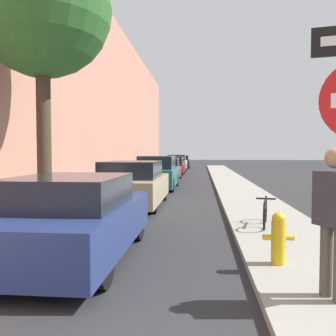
{
  "coord_description": "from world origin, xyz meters",
  "views": [
    {
      "loc": [
        1.24,
        -0.35,
        1.75
      ],
      "look_at": [
        0.21,
        10.39,
        1.25
      ],
      "focal_mm": 37.63,
      "sensor_mm": 36.0,
      "label": 1
    }
  ],
  "objects_px": {
    "street_tree_near": "(42,9)",
    "parked_car_navy": "(73,218)",
    "parked_car_champagne": "(133,185)",
    "fire_hydrant": "(278,237)",
    "parked_car_maroon": "(172,166)",
    "parked_car_black": "(181,162)",
    "pedestrian": "(334,214)",
    "parked_car_red": "(166,170)",
    "parked_car_teal": "(158,173)",
    "parked_car_silver": "(177,163)",
    "bicycle": "(265,211)"
  },
  "relations": [
    {
      "from": "fire_hydrant",
      "to": "pedestrian",
      "type": "relative_size",
      "value": 0.45
    },
    {
      "from": "parked_car_teal",
      "to": "parked_car_maroon",
      "type": "height_order",
      "value": "parked_car_teal"
    },
    {
      "from": "parked_car_silver",
      "to": "street_tree_near",
      "type": "height_order",
      "value": "street_tree_near"
    },
    {
      "from": "parked_car_navy",
      "to": "parked_car_black",
      "type": "xyz_separation_m",
      "value": [
        -0.07,
        32.42,
        -0.01
      ]
    },
    {
      "from": "parked_car_champagne",
      "to": "fire_hydrant",
      "type": "bearing_deg",
      "value": -60.98
    },
    {
      "from": "parked_car_red",
      "to": "fire_hydrant",
      "type": "distance_m",
      "value": 16.83
    },
    {
      "from": "parked_car_silver",
      "to": "fire_hydrant",
      "type": "height_order",
      "value": "parked_car_silver"
    },
    {
      "from": "parked_car_maroon",
      "to": "fire_hydrant",
      "type": "xyz_separation_m",
      "value": [
        3.35,
        -22.02,
        -0.14
      ]
    },
    {
      "from": "parked_car_black",
      "to": "pedestrian",
      "type": "bearing_deg",
      "value": -83.94
    },
    {
      "from": "parked_car_champagne",
      "to": "parked_car_black",
      "type": "relative_size",
      "value": 0.96
    },
    {
      "from": "parked_car_black",
      "to": "street_tree_near",
      "type": "relative_size",
      "value": 0.71
    },
    {
      "from": "street_tree_near",
      "to": "pedestrian",
      "type": "distance_m",
      "value": 7.4
    },
    {
      "from": "parked_car_navy",
      "to": "parked_car_maroon",
      "type": "relative_size",
      "value": 0.93
    },
    {
      "from": "parked_car_champagne",
      "to": "parked_car_teal",
      "type": "xyz_separation_m",
      "value": [
        0.15,
        5.29,
        0.04
      ]
    },
    {
      "from": "pedestrian",
      "to": "fire_hydrant",
      "type": "bearing_deg",
      "value": 168.01
    },
    {
      "from": "street_tree_near",
      "to": "pedestrian",
      "type": "relative_size",
      "value": 3.86
    },
    {
      "from": "parked_car_champagne",
      "to": "street_tree_near",
      "type": "xyz_separation_m",
      "value": [
        -1.38,
        -3.39,
        4.27
      ]
    },
    {
      "from": "parked_car_maroon",
      "to": "parked_car_champagne",
      "type": "bearing_deg",
      "value": -89.9
    },
    {
      "from": "parked_car_maroon",
      "to": "parked_car_black",
      "type": "xyz_separation_m",
      "value": [
        0.08,
        10.76,
        -0.0
      ]
    },
    {
      "from": "parked_car_teal",
      "to": "street_tree_near",
      "type": "distance_m",
      "value": 9.78
    },
    {
      "from": "parked_car_red",
      "to": "street_tree_near",
      "type": "xyz_separation_m",
      "value": [
        -1.41,
        -13.92,
        4.32
      ]
    },
    {
      "from": "parked_car_black",
      "to": "street_tree_near",
      "type": "xyz_separation_m",
      "value": [
        -1.43,
        -30.2,
        4.31
      ]
    },
    {
      "from": "parked_car_black",
      "to": "street_tree_near",
      "type": "bearing_deg",
      "value": -92.72
    },
    {
      "from": "parked_car_red",
      "to": "fire_hydrant",
      "type": "xyz_separation_m",
      "value": [
        3.28,
        -16.51,
        -0.13
      ]
    },
    {
      "from": "parked_car_navy",
      "to": "parked_car_maroon",
      "type": "bearing_deg",
      "value": 90.39
    },
    {
      "from": "street_tree_near",
      "to": "fire_hydrant",
      "type": "distance_m",
      "value": 6.97
    },
    {
      "from": "parked_car_black",
      "to": "fire_hydrant",
      "type": "bearing_deg",
      "value": -84.31
    },
    {
      "from": "fire_hydrant",
      "to": "pedestrian",
      "type": "xyz_separation_m",
      "value": [
        0.34,
        -1.18,
        0.56
      ]
    },
    {
      "from": "parked_car_red",
      "to": "parked_car_black",
      "type": "bearing_deg",
      "value": 89.94
    },
    {
      "from": "fire_hydrant",
      "to": "pedestrian",
      "type": "distance_m",
      "value": 1.35
    },
    {
      "from": "parked_car_navy",
      "to": "street_tree_near",
      "type": "xyz_separation_m",
      "value": [
        -1.5,
        2.22,
        4.3
      ]
    },
    {
      "from": "street_tree_near",
      "to": "parked_car_navy",
      "type": "bearing_deg",
      "value": -55.97
    },
    {
      "from": "parked_car_champagne",
      "to": "fire_hydrant",
      "type": "xyz_separation_m",
      "value": [
        3.32,
        -5.98,
        -0.18
      ]
    },
    {
      "from": "parked_car_champagne",
      "to": "fire_hydrant",
      "type": "relative_size",
      "value": 5.77
    },
    {
      "from": "parked_car_maroon",
      "to": "bicycle",
      "type": "distance_m",
      "value": 19.66
    },
    {
      "from": "pedestrian",
      "to": "parked_car_red",
      "type": "bearing_deg",
      "value": 163.68
    },
    {
      "from": "parked_car_champagne",
      "to": "parked_car_teal",
      "type": "height_order",
      "value": "parked_car_teal"
    },
    {
      "from": "parked_car_champagne",
      "to": "parked_car_red",
      "type": "xyz_separation_m",
      "value": [
        0.04,
        10.52,
        -0.05
      ]
    },
    {
      "from": "fire_hydrant",
      "to": "parked_car_navy",
      "type": "bearing_deg",
      "value": 173.37
    },
    {
      "from": "parked_car_navy",
      "to": "parked_car_silver",
      "type": "relative_size",
      "value": 0.91
    },
    {
      "from": "parked_car_champagne",
      "to": "parked_car_silver",
      "type": "xyz_separation_m",
      "value": [
        -0.03,
        21.0,
        0.02
      ]
    },
    {
      "from": "parked_car_maroon",
      "to": "pedestrian",
      "type": "height_order",
      "value": "pedestrian"
    },
    {
      "from": "parked_car_red",
      "to": "parked_car_maroon",
      "type": "distance_m",
      "value": 5.51
    },
    {
      "from": "street_tree_near",
      "to": "parked_car_red",
      "type": "bearing_deg",
      "value": 84.19
    },
    {
      "from": "parked_car_navy",
      "to": "fire_hydrant",
      "type": "height_order",
      "value": "parked_car_navy"
    },
    {
      "from": "parked_car_champagne",
      "to": "street_tree_near",
      "type": "relative_size",
      "value": 0.68
    },
    {
      "from": "parked_car_maroon",
      "to": "parked_car_teal",
      "type": "bearing_deg",
      "value": -89.03
    },
    {
      "from": "parked_car_red",
      "to": "parked_car_navy",
      "type": "bearing_deg",
      "value": -89.7
    },
    {
      "from": "parked_car_teal",
      "to": "parked_car_black",
      "type": "height_order",
      "value": "parked_car_teal"
    },
    {
      "from": "bicycle",
      "to": "parked_car_black",
      "type": "bearing_deg",
      "value": 108.69
    }
  ]
}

